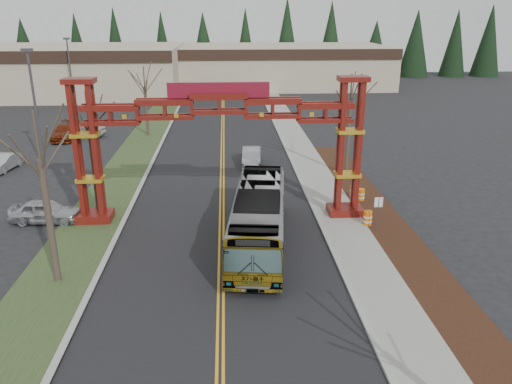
{
  "coord_description": "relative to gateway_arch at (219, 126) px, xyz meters",
  "views": [
    {
      "loc": [
        0.42,
        -11.66,
        12.41
      ],
      "look_at": [
        1.98,
        14.2,
        3.1
      ],
      "focal_mm": 35.0,
      "sensor_mm": 36.0,
      "label": 1
    }
  ],
  "objects": [
    {
      "name": "sidewalk_right",
      "position": [
        7.6,
        7.0,
        -5.91
      ],
      "size": [
        2.6,
        110.0,
        0.14
      ],
      "primitive_type": "cube",
      "color": "gray",
      "rests_on": "ground"
    },
    {
      "name": "barrel_mid",
      "position": [
        9.68,
        2.41,
        -5.52
      ],
      "size": [
        0.5,
        0.5,
        0.93
      ],
      "color": "orange",
      "rests_on": "ground"
    },
    {
      "name": "barrel_south",
      "position": [
        8.97,
        -1.84,
        -5.48
      ],
      "size": [
        0.54,
        0.54,
        1.01
      ],
      "color": "orange",
      "rests_on": "ground"
    },
    {
      "name": "bare_tree_right_far",
      "position": [
        10.0,
        8.33,
        -0.05
      ],
      "size": [
        3.2,
        3.2,
        8.09
      ],
      "color": "#382D26",
      "rests_on": "ground"
    },
    {
      "name": "bare_tree_median_far",
      "position": [
        -8.0,
        23.5,
        -0.86
      ],
      "size": [
        3.17,
        3.17,
        7.24
      ],
      "color": "#382D26",
      "rests_on": "ground"
    },
    {
      "name": "parked_car_far_a",
      "position": [
        -14.71,
        23.34,
        -5.28
      ],
      "size": [
        4.51,
        2.41,
        1.41
      ],
      "primitive_type": "imported",
      "rotation": [
        0.0,
        0.0,
        4.49
      ],
      "color": "silver",
      "rests_on": "ground"
    },
    {
      "name": "landscape_strip",
      "position": [
        10.2,
        -8.0,
        -5.92
      ],
      "size": [
        2.6,
        50.0,
        0.12
      ],
      "primitive_type": "cube",
      "color": "black",
      "rests_on": "ground"
    },
    {
      "name": "curb_right",
      "position": [
        6.15,
        7.0,
        -5.91
      ],
      "size": [
        0.3,
        110.0,
        0.15
      ],
      "primitive_type": "cube",
      "color": "#A7A6A1",
      "rests_on": "ground"
    },
    {
      "name": "bare_tree_median_mid",
      "position": [
        -8.0,
        1.08,
        -0.01
      ],
      "size": [
        3.04,
        3.04,
        8.02
      ],
      "color": "#382D26",
      "rests_on": "ground"
    },
    {
      "name": "grass_median",
      "position": [
        -8.0,
        7.0,
        -5.94
      ],
      "size": [
        4.0,
        110.0,
        0.08
      ],
      "primitive_type": "cube",
      "color": "#2D4120",
      "rests_on": "ground"
    },
    {
      "name": "lane_line_right",
      "position": [
        0.12,
        7.0,
        -5.96
      ],
      "size": [
        0.12,
        100.0,
        0.01
      ],
      "primitive_type": "cube",
      "color": "gold",
      "rests_on": "road"
    },
    {
      "name": "parked_car_near_b",
      "position": [
        -18.2,
        11.57,
        -5.32
      ],
      "size": [
        1.98,
        4.18,
        1.32
      ],
      "primitive_type": "imported",
      "rotation": [
        0.0,
        0.0,
        -0.15
      ],
      "color": "#BBBBBB",
      "rests_on": "ground"
    },
    {
      "name": "road",
      "position": [
        -0.0,
        7.0,
        -5.97
      ],
      "size": [
        12.0,
        110.0,
        0.02
      ],
      "primitive_type": "cube",
      "color": "black",
      "rests_on": "ground"
    },
    {
      "name": "gateway_arch",
      "position": [
        0.0,
        0.0,
        0.0
      ],
      "size": [
        18.2,
        1.6,
        8.9
      ],
      "color": "#580F0B",
      "rests_on": "ground"
    },
    {
      "name": "light_pole_far",
      "position": [
        -20.8,
        41.68,
        -0.59
      ],
      "size": [
        0.81,
        0.4,
        9.33
      ],
      "color": "#3F3F44",
      "rests_on": "ground"
    },
    {
      "name": "barrel_north",
      "position": [
        9.28,
        2.85,
        -5.45
      ],
      "size": [
        0.57,
        0.57,
        1.06
      ],
      "color": "orange",
      "rests_on": "ground"
    },
    {
      "name": "transit_bus",
      "position": [
        2.12,
        -4.0,
        -4.35
      ],
      "size": [
        4.07,
        11.94,
        3.26
      ],
      "primitive_type": "imported",
      "rotation": [
        0.0,
        0.0,
        -0.12
      ],
      "color": "#B0B4B9",
      "rests_on": "ground"
    },
    {
      "name": "curb_left",
      "position": [
        -6.15,
        7.0,
        -5.91
      ],
      "size": [
        0.3,
        110.0,
        0.15
      ],
      "primitive_type": "cube",
      "color": "#A7A6A1",
      "rests_on": "ground"
    },
    {
      "name": "silver_sedan",
      "position": [
        2.53,
        11.89,
        -5.25
      ],
      "size": [
        1.82,
        4.52,
        1.46
      ],
      "primitive_type": "imported",
      "rotation": [
        0.0,
        0.0,
        -0.06
      ],
      "color": "#A5A8AD",
      "rests_on": "ground"
    },
    {
      "name": "light_pole_near",
      "position": [
        -15.22,
        12.23,
        -0.32
      ],
      "size": [
        0.85,
        0.42,
        9.79
      ],
      "color": "#3F3F44",
      "rests_on": "ground"
    },
    {
      "name": "parked_car_mid_a",
      "position": [
        -16.39,
        22.36,
        -5.22
      ],
      "size": [
        2.53,
        5.4,
        1.52
      ],
      "primitive_type": "imported",
      "rotation": [
        0.0,
        0.0,
        0.08
      ],
      "color": "maroon",
      "rests_on": "ground"
    },
    {
      "name": "street_sign",
      "position": [
        9.29,
        -2.71,
        -4.39
      ],
      "size": [
        0.5,
        0.06,
        2.21
      ],
      "color": "#3F3F44",
      "rests_on": "ground"
    },
    {
      "name": "retail_building_west",
      "position": [
        -30.0,
        53.96,
        -2.22
      ],
      "size": [
        46.0,
        22.3,
        7.5
      ],
      "color": "tan",
      "rests_on": "ground"
    },
    {
      "name": "parked_car_near_a",
      "position": [
        -11.0,
        0.0,
        -5.25
      ],
      "size": [
        4.44,
        2.05,
        1.47
      ],
      "primitive_type": "imported",
      "rotation": [
        0.0,
        0.0,
        1.5
      ],
      "color": "#BABBC2",
      "rests_on": "ground"
    },
    {
      "name": "lane_line_left",
      "position": [
        -0.12,
        7.0,
        -5.96
      ],
      "size": [
        0.12,
        100.0,
        0.01
      ],
      "primitive_type": "cube",
      "color": "gold",
      "rests_on": "road"
    },
    {
      "name": "bare_tree_median_near",
      "position": [
        -8.0,
        -7.5,
        0.16
      ],
      "size": [
        3.39,
        3.39,
        8.43
      ],
      "color": "#382D26",
      "rests_on": "ground"
    },
    {
      "name": "conifer_treeline",
      "position": [
        0.25,
        74.0,
        0.5
      ],
      "size": [
        116.1,
        5.6,
        13.0
      ],
      "color": "black",
      "rests_on": "ground"
    },
    {
      "name": "retail_building_east",
      "position": [
        10.0,
        61.95,
        -2.47
      ],
      "size": [
        38.0,
        20.3,
        7.0
      ],
      "color": "tan",
      "rests_on": "ground"
    }
  ]
}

